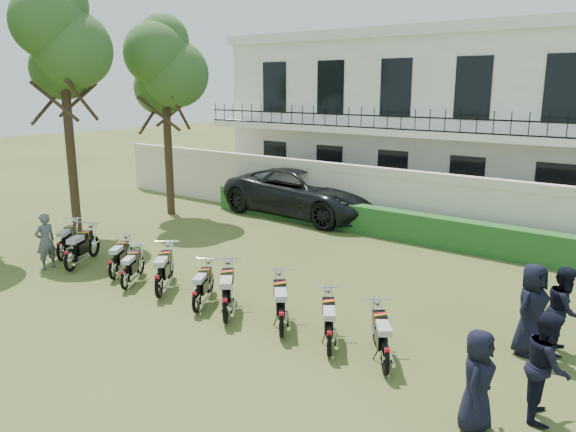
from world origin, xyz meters
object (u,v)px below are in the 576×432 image
(tree_west_mid, at_px, (62,41))
(motorcycle_2, at_px, (113,264))
(motorcycle_0, at_px, (61,246))
(motorcycle_6, at_px, (225,302))
(motorcycle_3, at_px, (125,274))
(suv, at_px, (306,192))
(officer_4, at_px, (564,310))
(officer_1, at_px, (547,366))
(officer_0, at_px, (478,380))
(motorcycle_4, at_px, (159,279))
(motorcycle_7, at_px, (281,315))
(motorcycle_8, at_px, (329,334))
(motorcycle_5, at_px, (196,295))
(officer_3, at_px, (531,309))
(inspector, at_px, (45,241))
(tree_west_near, at_px, (165,67))
(motorcycle_1, at_px, (70,255))
(motorcycle_9, at_px, (386,351))

(tree_west_mid, distance_m, motorcycle_2, 8.64)
(motorcycle_0, height_order, motorcycle_6, motorcycle_6)
(motorcycle_3, bearing_deg, suv, 63.95)
(motorcycle_0, bearing_deg, officer_4, -27.35)
(suv, relative_size, officer_1, 3.90)
(officer_0, bearing_deg, officer_1, -44.45)
(motorcycle_0, xyz_separation_m, motorcycle_6, (7.11, -0.26, 0.04))
(officer_0, bearing_deg, tree_west_mid, 72.06)
(motorcycle_4, bearing_deg, motorcycle_7, -36.73)
(motorcycle_8, bearing_deg, motorcycle_5, 146.58)
(officer_0, distance_m, officer_3, 3.14)
(tree_west_mid, relative_size, motorcycle_5, 5.54)
(inspector, height_order, officer_1, officer_1)
(tree_west_near, xyz_separation_m, motorcycle_1, (3.51, -6.73, -5.36))
(motorcycle_2, distance_m, motorcycle_3, 0.97)
(tree_west_near, height_order, motorcycle_7, tree_west_near)
(inspector, height_order, officer_0, inspector)
(motorcycle_0, relative_size, motorcycle_2, 0.99)
(tree_west_mid, distance_m, inspector, 7.27)
(motorcycle_4, bearing_deg, inspector, 147.15)
(motorcycle_5, xyz_separation_m, inspector, (-5.87, -0.38, 0.37))
(tree_west_near, relative_size, motorcycle_9, 5.01)
(tree_west_mid, distance_m, officer_3, 16.70)
(tree_west_mid, bearing_deg, motorcycle_7, -11.86)
(motorcycle_3, distance_m, officer_4, 10.27)
(officer_0, bearing_deg, officer_4, -13.73)
(officer_0, bearing_deg, officer_3, -5.82)
(motorcycle_7, height_order, suv, suv)
(motorcycle_9, distance_m, officer_1, 2.69)
(tree_west_mid, xyz_separation_m, inspector, (3.15, -2.95, -5.85))
(inspector, bearing_deg, suv, 168.96)
(motorcycle_6, relative_size, motorcycle_7, 1.03)
(motorcycle_0, xyz_separation_m, motorcycle_3, (3.58, -0.33, -0.05))
(suv, relative_size, inspector, 4.26)
(motorcycle_3, xyz_separation_m, motorcycle_8, (6.20, 0.20, 0.03))
(tree_west_mid, distance_m, officer_4, 17.19)
(motorcycle_8, bearing_deg, motorcycle_0, 144.14)
(motorcycle_0, distance_m, motorcycle_8, 9.78)
(tree_west_mid, bearing_deg, suv, 54.50)
(motorcycle_4, distance_m, officer_1, 8.92)
(motorcycle_1, xyz_separation_m, motorcycle_9, (9.85, 0.29, -0.05))
(suv, height_order, officer_4, suv)
(motorcycle_0, distance_m, officer_4, 13.63)
(motorcycle_2, bearing_deg, officer_1, -33.23)
(motorcycle_5, height_order, officer_3, officer_3)
(motorcycle_9, bearing_deg, motorcycle_3, 145.18)
(officer_0, bearing_deg, motorcycle_9, 65.06)
(tree_west_near, height_order, officer_0, tree_west_near)
(officer_3, bearing_deg, officer_0, -166.20)
(motorcycle_2, height_order, suv, suv)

